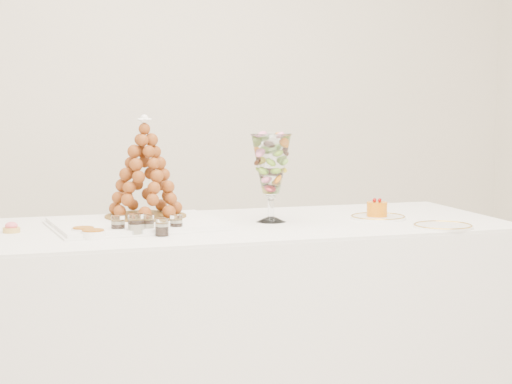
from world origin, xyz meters
name	(u,v)px	position (x,y,z in m)	size (l,w,h in m)	color
buffet_table	(234,326)	(0.03, 0.27, 0.41)	(2.15, 0.88, 0.81)	white
lace_tray	(138,224)	(-0.34, 0.31, 0.82)	(0.61, 0.46, 0.02)	white
macaron_vase	(271,165)	(0.18, 0.29, 1.04)	(0.16, 0.16, 0.34)	white
cake_plate	(378,217)	(0.62, 0.24, 0.82)	(0.22, 0.22, 0.01)	white
spare_plate	(443,226)	(0.76, -0.04, 0.82)	(0.22, 0.22, 0.01)	white
pink_tart	(11,228)	(-0.80, 0.29, 0.83)	(0.06, 0.06, 0.04)	tan
verrine_a	(118,225)	(-0.43, 0.15, 0.85)	(0.05, 0.05, 0.07)	white
verrine_b	(147,224)	(-0.33, 0.13, 0.85)	(0.05, 0.05, 0.07)	white
verrine_c	(176,223)	(-0.22, 0.14, 0.84)	(0.05, 0.05, 0.06)	white
verrine_d	(136,225)	(-0.38, 0.10, 0.85)	(0.06, 0.06, 0.08)	white
verrine_e	(162,227)	(-0.29, 0.06, 0.85)	(0.05, 0.05, 0.06)	white
ramekin_back	(83,232)	(-0.56, 0.15, 0.83)	(0.08, 0.08, 0.03)	white
ramekin_front	(93,235)	(-0.53, 0.08, 0.83)	(0.09, 0.09, 0.03)	white
croquembouche	(145,168)	(-0.29, 0.42, 1.03)	(0.32, 0.32, 0.40)	brown
mousse_cake	(377,209)	(0.62, 0.24, 0.85)	(0.08, 0.08, 0.07)	orange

